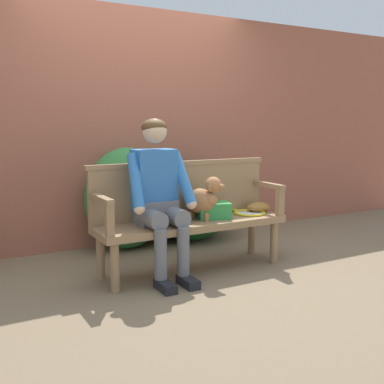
% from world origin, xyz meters
% --- Properties ---
extents(ground_plane, '(40.00, 40.00, 0.00)m').
position_xyz_m(ground_plane, '(0.00, 0.00, 0.00)').
color(ground_plane, '#7A664C').
extents(brick_garden_fence, '(8.00, 0.30, 2.45)m').
position_xyz_m(brick_garden_fence, '(0.00, 1.32, 1.23)').
color(brick_garden_fence, '#9E5642').
rests_on(brick_garden_fence, ground).
extents(hedge_bush_mid_right, '(1.01, 0.72, 0.85)m').
position_xyz_m(hedge_bush_mid_right, '(0.55, 0.94, 0.43)').
color(hedge_bush_mid_right, '#1E5B23').
rests_on(hedge_bush_mid_right, ground).
extents(hedge_bush_mid_left, '(0.87, 0.60, 1.03)m').
position_xyz_m(hedge_bush_mid_left, '(-0.22, 0.97, 0.52)').
color(hedge_bush_mid_left, '#337538').
rests_on(hedge_bush_mid_left, ground).
extents(garden_bench, '(1.69, 0.46, 0.45)m').
position_xyz_m(garden_bench, '(0.00, 0.00, 0.39)').
color(garden_bench, '#93704C').
rests_on(garden_bench, ground).
extents(bench_backrest, '(1.73, 0.06, 0.50)m').
position_xyz_m(bench_backrest, '(0.00, 0.20, 0.70)').
color(bench_backrest, '#93704C').
rests_on(bench_backrest, garden_bench).
extents(bench_armrest_left_end, '(0.06, 0.46, 0.28)m').
position_xyz_m(bench_armrest_left_end, '(-0.81, -0.08, 0.64)').
color(bench_armrest_left_end, '#93704C').
rests_on(bench_armrest_left_end, garden_bench).
extents(bench_armrest_right_end, '(0.06, 0.46, 0.28)m').
position_xyz_m(bench_armrest_right_end, '(0.81, -0.08, 0.64)').
color(bench_armrest_right_end, '#93704C').
rests_on(bench_armrest_right_end, garden_bench).
extents(person_seated, '(0.56, 0.63, 1.32)m').
position_xyz_m(person_seated, '(-0.32, -0.01, 0.72)').
color(person_seated, black).
rests_on(person_seated, ground).
extents(dog_on_bench, '(0.31, 0.36, 0.38)m').
position_xyz_m(dog_on_bench, '(0.11, -0.01, 0.64)').
color(dog_on_bench, '#AD7042').
rests_on(dog_on_bench, garden_bench).
extents(tennis_racket, '(0.38, 0.58, 0.03)m').
position_xyz_m(tennis_racket, '(0.60, 0.02, 0.46)').
color(tennis_racket, yellow).
rests_on(tennis_racket, garden_bench).
extents(baseball_glove, '(0.25, 0.20, 0.09)m').
position_xyz_m(baseball_glove, '(0.74, 0.05, 0.49)').
color(baseball_glove, '#9E6B2D').
rests_on(baseball_glove, garden_bench).
extents(sports_bag, '(0.32, 0.27, 0.14)m').
position_xyz_m(sports_bag, '(0.22, -0.00, 0.52)').
color(sports_bag, '#2D8E42').
rests_on(sports_bag, garden_bench).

